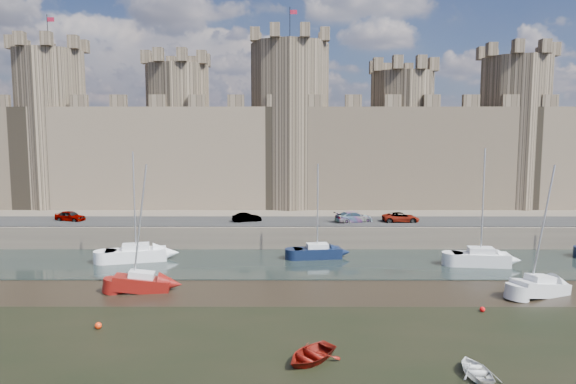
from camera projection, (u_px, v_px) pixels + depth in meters
The scene contains 18 objects.
ground at pixel (254, 376), 27.10m from camera, with size 160.00×160.00×0.00m, color black.
water_channel at pixel (270, 263), 50.95m from camera, with size 160.00×12.00×0.08m, color black.
quay at pixel (278, 203), 86.60m from camera, with size 160.00×60.00×2.50m, color #4C443A.
road at pixel (273, 221), 60.61m from camera, with size 160.00×7.00×0.10m, color black.
castle at pixel (271, 142), 73.52m from camera, with size 108.50×11.00×29.00m.
car_0 at pixel (70, 216), 60.87m from camera, with size 1.50×3.72×1.27m, color gray.
car_1 at pixel (247, 218), 60.29m from camera, with size 1.17×3.36×1.11m, color gray.
car_2 at pixel (354, 217), 60.01m from camera, with size 1.83×4.51×1.31m, color gray.
car_3 at pixel (401, 218), 60.03m from camera, with size 1.98×4.29×1.19m, color gray.
sailboat_0 at pixel (136, 253), 51.62m from camera, with size 6.28×3.76×11.00m.
sailboat_1 at pixel (317, 251), 52.76m from camera, with size 5.06×2.54×9.71m.
sailboat_2 at pixel (481, 257), 49.71m from camera, with size 5.47×2.63×11.39m.
sailboat_4 at pixel (142, 282), 41.77m from camera, with size 4.65×2.29×10.44m.
sailboat_5 at pixel (540, 286), 40.68m from camera, with size 5.18×3.66×10.44m.
dinghy_2 at pixel (476, 370), 27.13m from camera, with size 2.05×0.60×2.88m, color silver.
dinghy_4 at pixel (311, 356), 28.77m from camera, with size 2.49×0.72×3.49m, color maroon.
buoy_1 at pixel (98, 326), 33.68m from camera, with size 0.45×0.45×0.45m, color red.
buoy_3 at pixel (482, 309), 36.94m from camera, with size 0.38×0.38×0.38m, color red.
Camera 1 is at (1.85, -25.86, 12.66)m, focal length 32.00 mm.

